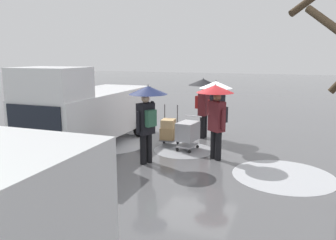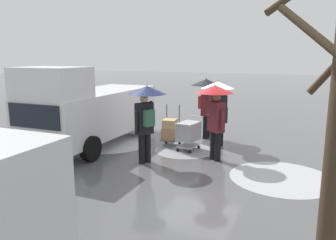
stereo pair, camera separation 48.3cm
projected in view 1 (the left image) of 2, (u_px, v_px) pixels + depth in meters
ground_plane at (197, 145)px, 10.90m from camera, size 90.00×90.00×0.00m
slush_patch_near_cluster at (283, 176)px, 8.11m from camera, size 2.48×2.48×0.01m
slush_patch_under_van at (184, 150)px, 10.31m from camera, size 1.87×1.87×0.01m
slush_patch_mid_street at (107, 143)px, 11.15m from camera, size 2.81×2.81×0.01m
cargo_van_parked_right at (87, 111)px, 10.50m from camera, size 2.26×5.37×2.60m
shopping_cart_vendor at (188, 132)px, 10.26m from camera, size 0.65×0.88×1.02m
hand_dolly_boxes at (168, 130)px, 10.76m from camera, size 0.55×0.73×1.32m
pedestrian_pink_side at (216, 104)px, 9.17m from camera, size 1.04×1.04×2.15m
pedestrian_black_side at (216, 98)px, 10.52m from camera, size 1.04×1.04×2.15m
pedestrian_white_side at (147, 106)px, 8.81m from camera, size 1.04×1.04×2.15m
pedestrian_far_side at (203, 94)px, 11.55m from camera, size 1.04×1.04×2.15m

